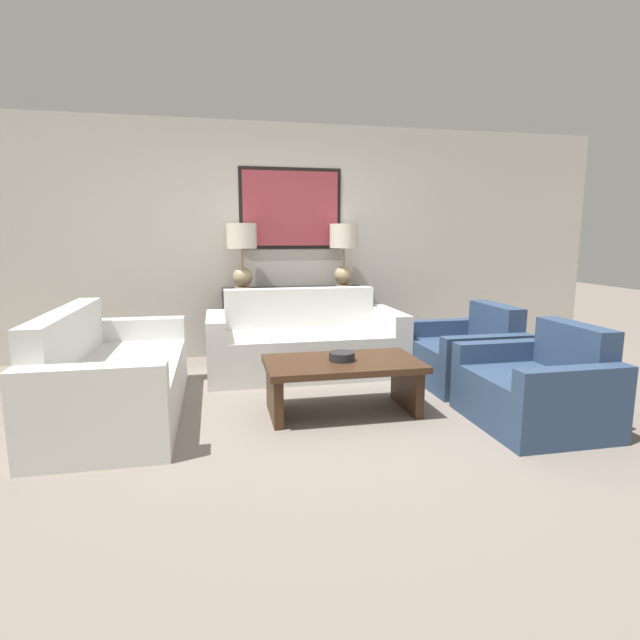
{
  "coord_description": "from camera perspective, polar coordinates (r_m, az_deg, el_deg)",
  "views": [
    {
      "loc": [
        -0.87,
        -3.49,
        1.38
      ],
      "look_at": [
        0.02,
        0.79,
        0.65
      ],
      "focal_mm": 28.0,
      "sensor_mm": 36.0,
      "label": 1
    }
  ],
  "objects": [
    {
      "name": "ground_plane",
      "position": [
        3.85,
        2.11,
        -11.53
      ],
      "size": [
        20.0,
        20.0,
        0.0
      ],
      "primitive_type": "plane",
      "color": "slate"
    },
    {
      "name": "back_wall",
      "position": [
        5.93,
        -3.41,
        9.0
      ],
      "size": [
        7.71,
        0.12,
        2.65
      ],
      "color": "beige",
      "rests_on": "ground_plane"
    },
    {
      "name": "console_table",
      "position": [
        5.74,
        -2.91,
        -0.31
      ],
      "size": [
        1.62,
        0.4,
        0.81
      ],
      "color": "black",
      "rests_on": "ground_plane"
    },
    {
      "name": "table_lamp_left",
      "position": [
        5.6,
        -8.9,
        8.17
      ],
      "size": [
        0.33,
        0.33,
        0.72
      ],
      "color": "tan",
      "rests_on": "console_table"
    },
    {
      "name": "table_lamp_right",
      "position": [
        5.78,
        2.75,
        8.31
      ],
      "size": [
        0.33,
        0.33,
        0.72
      ],
      "color": "tan",
      "rests_on": "console_table"
    },
    {
      "name": "couch_by_back_wall",
      "position": [
        5.12,
        -1.75,
        -2.84
      ],
      "size": [
        1.96,
        0.9,
        0.84
      ],
      "color": "silver",
      "rests_on": "ground_plane"
    },
    {
      "name": "couch_by_side",
      "position": [
        4.21,
        -22.54,
        -6.32
      ],
      "size": [
        0.9,
        1.96,
        0.84
      ],
      "color": "silver",
      "rests_on": "ground_plane"
    },
    {
      "name": "coffee_table",
      "position": [
        3.95,
        2.59,
        -6.22
      ],
      "size": [
        1.21,
        0.69,
        0.42
      ],
      "color": "#3D2616",
      "rests_on": "ground_plane"
    },
    {
      "name": "decorative_bowl",
      "position": [
        3.92,
        2.51,
        -4.17
      ],
      "size": [
        0.2,
        0.2,
        0.07
      ],
      "color": "#232328",
      "rests_on": "coffee_table"
    },
    {
      "name": "armchair_near_back_wall",
      "position": [
        4.94,
        16.39,
        -4.0
      ],
      "size": [
        0.83,
        0.98,
        0.75
      ],
      "color": "navy",
      "rests_on": "ground_plane"
    },
    {
      "name": "armchair_near_camera",
      "position": [
        4.06,
        23.59,
        -7.34
      ],
      "size": [
        0.83,
        0.98,
        0.75
      ],
      "color": "navy",
      "rests_on": "ground_plane"
    }
  ]
}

